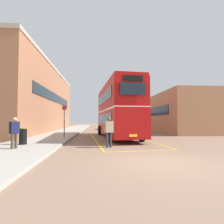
% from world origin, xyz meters
% --- Properties ---
extents(ground_plane, '(135.60, 135.60, 0.00)m').
position_xyz_m(ground_plane, '(0.00, 14.40, 0.00)').
color(ground_plane, '#846651').
extents(sidewalk_left, '(4.00, 57.60, 0.14)m').
position_xyz_m(sidewalk_left, '(-6.50, 16.80, 0.07)').
color(sidewalk_left, '#A39E93').
rests_on(sidewalk_left, ground).
extents(brick_building_left, '(5.58, 24.01, 8.68)m').
position_xyz_m(brick_building_left, '(-10.83, 18.75, 4.35)').
color(brick_building_left, '#9E6647').
rests_on(brick_building_left, ground).
extents(depot_building_right, '(6.10, 18.00, 5.05)m').
position_xyz_m(depot_building_right, '(8.52, 19.61, 2.52)').
color(depot_building_right, '#AD7A56').
rests_on(depot_building_right, ground).
extents(double_decker_bus, '(3.46, 10.46, 4.75)m').
position_xyz_m(double_decker_bus, '(-0.58, 9.73, 2.51)').
color(double_decker_bus, black).
rests_on(double_decker_bus, ground).
extents(single_deck_bus, '(3.44, 10.21, 3.02)m').
position_xyz_m(single_deck_bus, '(2.01, 26.85, 1.64)').
color(single_deck_bus, black).
rests_on(single_deck_bus, ground).
extents(pedestrian_boarding, '(0.56, 0.42, 1.80)m').
position_xyz_m(pedestrian_boarding, '(-1.66, 3.97, 1.05)').
color(pedestrian_boarding, '#2D2D38').
rests_on(pedestrian_boarding, ground).
extents(pedestrian_waiting_near, '(0.43, 0.50, 1.62)m').
position_xyz_m(pedestrian_waiting_near, '(-6.61, 3.01, 1.06)').
color(pedestrian_waiting_near, '#473828').
rests_on(pedestrian_waiting_near, sidewalk_left).
extents(litter_bin, '(0.48, 0.48, 0.98)m').
position_xyz_m(litter_bin, '(-6.82, 4.64, 0.63)').
color(litter_bin, black).
rests_on(litter_bin, sidewalk_left).
extents(bus_stop_sign, '(0.43, 0.13, 2.75)m').
position_xyz_m(bus_stop_sign, '(-5.18, 9.07, 1.79)').
color(bus_stop_sign, '#4C4C51').
rests_on(bus_stop_sign, sidewalk_left).
extents(bay_marking_yellow, '(5.30, 12.66, 0.01)m').
position_xyz_m(bay_marking_yellow, '(-0.50, 7.82, 0.00)').
color(bay_marking_yellow, gold).
rests_on(bay_marking_yellow, ground).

